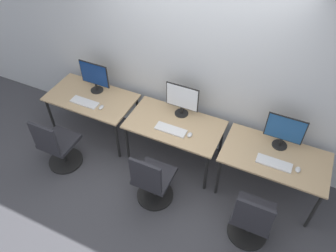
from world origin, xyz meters
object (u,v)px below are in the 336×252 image
object	(u,v)px
mouse_left	(101,107)
monitor_center	(182,99)
monitor_left	(94,76)
office_chair_left	(58,147)
mouse_center	(190,135)
office_chair_right	(251,220)
keyboard_right	(274,163)
keyboard_left	(85,102)
monitor_right	(284,131)
office_chair_center	(152,182)
mouse_right	(298,170)
keyboard_center	(171,130)

from	to	relation	value
mouse_left	monitor_center	distance (m)	1.13
monitor_left	office_chair_left	bearing A→B (deg)	-94.62
monitor_center	mouse_center	size ratio (longest dim) A/B	5.18
office_chair_left	office_chair_right	distance (m)	2.67
office_chair_left	monitor_center	bearing A→B (deg)	35.39
office_chair_left	mouse_center	bearing A→B (deg)	21.54
mouse_left	keyboard_right	size ratio (longest dim) A/B	0.22
keyboard_left	monitor_right	size ratio (longest dim) A/B	0.88
monitor_right	office_chair_center	bearing A→B (deg)	-143.85
keyboard_left	monitor_center	world-z (taller)	monitor_center
monitor_center	office_chair_right	size ratio (longest dim) A/B	0.52
monitor_left	keyboard_left	bearing A→B (deg)	-90.00
monitor_left	office_chair_left	size ratio (longest dim) A/B	0.52
monitor_center	keyboard_right	bearing A→B (deg)	-14.46
office_chair_center	monitor_right	world-z (taller)	monitor_right
monitor_right	mouse_center	bearing A→B (deg)	-163.46
office_chair_left	office_chair_right	size ratio (longest dim) A/B	1.00
mouse_center	keyboard_right	world-z (taller)	mouse_center
keyboard_right	mouse_right	world-z (taller)	mouse_right
mouse_left	keyboard_right	bearing A→B (deg)	0.65
keyboard_left	keyboard_center	bearing A→B (deg)	0.96
office_chair_left	mouse_center	world-z (taller)	office_chair_left
keyboard_left	mouse_right	world-z (taller)	mouse_right
mouse_center	office_chair_right	distance (m)	1.24
office_chair_right	mouse_center	bearing A→B (deg)	148.55
office_chair_left	monitor_center	size ratio (longest dim) A/B	1.92
monitor_center	mouse_left	bearing A→B (deg)	-160.64
monitor_left	monitor_center	bearing A→B (deg)	2.59
monitor_left	monitor_center	xyz separation A→B (m)	(1.32, 0.06, 0.00)
office_chair_left	monitor_right	bearing A→B (deg)	19.62
keyboard_left	office_chair_right	distance (m)	2.68
mouse_left	monitor_right	distance (m)	2.40
keyboard_center	keyboard_right	distance (m)	1.32
monitor_left	mouse_center	distance (m)	1.62
mouse_center	monitor_right	bearing A→B (deg)	16.54
monitor_center	office_chair_right	distance (m)	1.70
mouse_left	keyboard_center	bearing A→B (deg)	1.00
mouse_left	mouse_center	world-z (taller)	same
monitor_center	keyboard_left	bearing A→B (deg)	-164.30
keyboard_left	mouse_left	world-z (taller)	mouse_left
monitor_right	keyboard_right	xyz separation A→B (m)	(0.00, -0.32, -0.24)
monitor_left	keyboard_center	xyz separation A→B (m)	(1.32, -0.29, -0.24)
mouse_center	keyboard_center	bearing A→B (deg)	-177.62
monitor_left	office_chair_center	size ratio (longest dim) A/B	0.52
monitor_right	office_chair_right	size ratio (longest dim) A/B	0.52
monitor_left	mouse_right	bearing A→B (deg)	-5.23
mouse_left	monitor_right	bearing A→B (deg)	8.28
office_chair_left	monitor_right	size ratio (longest dim) A/B	1.92
office_chair_center	mouse_right	distance (m)	1.71
mouse_right	mouse_center	bearing A→B (deg)	-179.46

